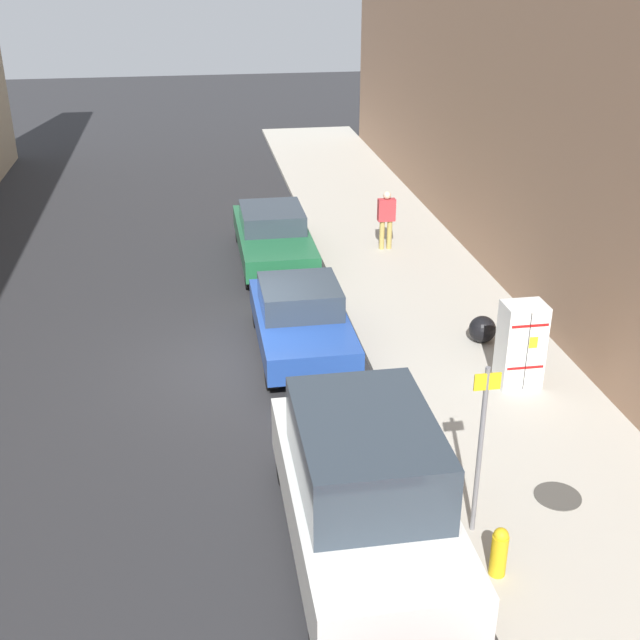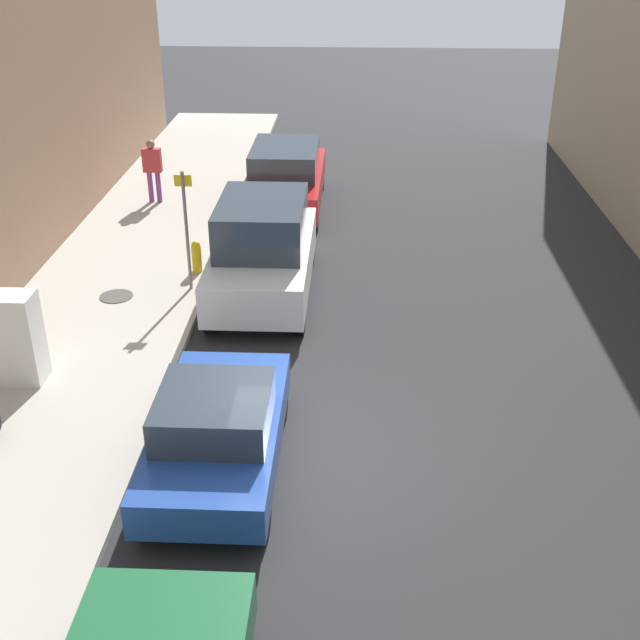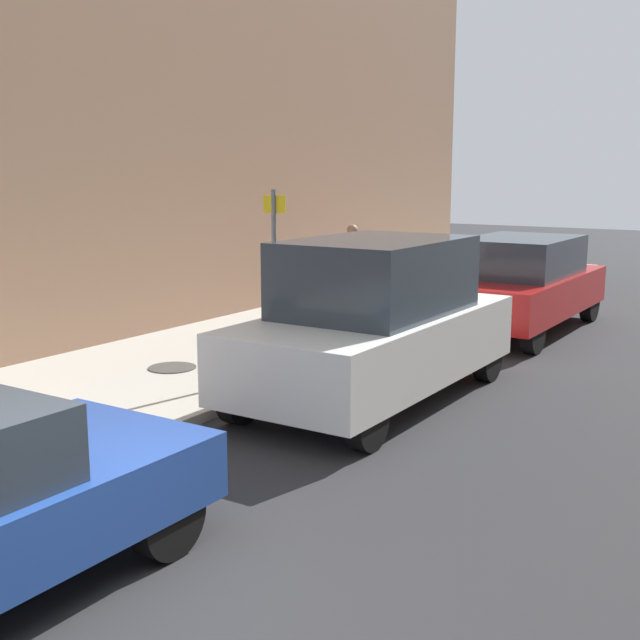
{
  "view_description": "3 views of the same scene",
  "coord_description": "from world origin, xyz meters",
  "views": [
    {
      "loc": [
        0.69,
        14.11,
        7.61
      ],
      "look_at": [
        -1.37,
        1.4,
        1.58
      ],
      "focal_mm": 45.0,
      "sensor_mm": 36.0,
      "label": 1
    },
    {
      "loc": [
        0.65,
        -10.02,
        7.47
      ],
      "look_at": [
        0.07,
        2.48,
        1.01
      ],
      "focal_mm": 45.0,
      "sensor_mm": 36.0,
      "label": 2
    },
    {
      "loc": [
        3.64,
        -3.34,
        2.96
      ],
      "look_at": [
        -1.22,
        4.18,
        1.3
      ],
      "focal_mm": 45.0,
      "sensor_mm": 36.0,
      "label": 3
    }
  ],
  "objects": [
    {
      "name": "ground_plane",
      "position": [
        0.0,
        0.0,
        0.0
      ],
      "size": [
        80.0,
        80.0,
        0.0
      ],
      "primitive_type": "plane",
      "color": "#28282B"
    },
    {
      "name": "manhole_cover",
      "position": [
        -4.38,
        5.07,
        0.13
      ],
      "size": [
        0.7,
        0.7,
        0.02
      ],
      "primitive_type": "cylinder",
      "color": "#47443F",
      "rests_on": "sidewalk_slab"
    },
    {
      "name": "street_sign_post",
      "position": [
        -2.87,
        5.57,
        1.58
      ],
      "size": [
        0.36,
        0.07,
        2.6
      ],
      "color": "slate",
      "rests_on": "sidewalk_slab"
    },
    {
      "name": "fire_hydrant",
      "position": [
        -2.9,
        6.47,
        0.5
      ],
      "size": [
        0.22,
        0.22,
        0.73
      ],
      "color": "gold",
      "rests_on": "sidewalk_slab"
    },
    {
      "name": "pedestrian_standing_near",
      "position": [
        -4.94,
        11.19,
        1.15
      ],
      "size": [
        0.5,
        0.23,
        1.75
      ],
      "rotation": [
        0.0,
        0.0,
        4.37
      ],
      "color": "#7A3D7F",
      "rests_on": "sidewalk_slab"
    },
    {
      "name": "parked_van_white",
      "position": [
        -1.28,
        5.6,
        1.04
      ],
      "size": [
        2.01,
        4.63,
        2.12
      ],
      "color": "silver",
      "rests_on": "ground"
    },
    {
      "name": "parked_suv_red",
      "position": [
        -1.28,
        11.15,
        0.92
      ],
      "size": [
        2.0,
        4.75,
        1.77
      ],
      "color": "red",
      "rests_on": "ground"
    }
  ]
}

